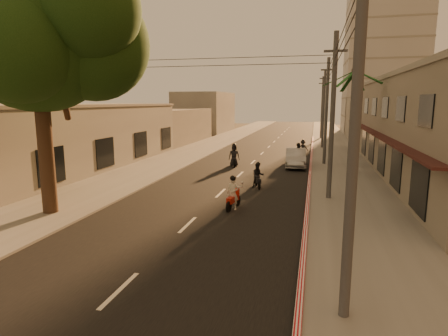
{
  "coord_description": "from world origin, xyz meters",
  "views": [
    {
      "loc": [
        5.31,
        -13.04,
        5.39
      ],
      "look_at": [
        0.54,
        6.63,
        1.8
      ],
      "focal_mm": 30.0,
      "sensor_mm": 36.0,
      "label": 1
    }
  ],
  "objects_px": {
    "scooter_far_a": "(234,156)",
    "scooter_far_b": "(303,148)",
    "scooter_red": "(233,194)",
    "scooter_mid_b": "(298,155)",
    "broadleaf_tree": "(46,32)",
    "scooter_mid_a": "(258,176)",
    "parked_car": "(296,158)",
    "palm_tree": "(355,77)"
  },
  "relations": [
    {
      "from": "scooter_red",
      "to": "scooter_mid_a",
      "type": "relative_size",
      "value": 1.07
    },
    {
      "from": "broadleaf_tree",
      "to": "scooter_mid_b",
      "type": "relative_size",
      "value": 6.11
    },
    {
      "from": "palm_tree",
      "to": "parked_car",
      "type": "distance_m",
      "value": 7.99
    },
    {
      "from": "broadleaf_tree",
      "to": "scooter_far_b",
      "type": "relative_size",
      "value": 7.29
    },
    {
      "from": "scooter_far_b",
      "to": "parked_car",
      "type": "distance_m",
      "value": 7.18
    },
    {
      "from": "broadleaf_tree",
      "to": "scooter_mid_a",
      "type": "height_order",
      "value": "broadleaf_tree"
    },
    {
      "from": "scooter_mid_b",
      "to": "scooter_far_b",
      "type": "relative_size",
      "value": 1.19
    },
    {
      "from": "palm_tree",
      "to": "scooter_mid_a",
      "type": "height_order",
      "value": "palm_tree"
    },
    {
      "from": "scooter_mid_b",
      "to": "parked_car",
      "type": "xyz_separation_m",
      "value": [
        -0.16,
        -0.58,
        -0.12
      ]
    },
    {
      "from": "scooter_mid_a",
      "to": "scooter_far_b",
      "type": "xyz_separation_m",
      "value": [
        2.26,
        15.62,
        -0.03
      ]
    },
    {
      "from": "scooter_mid_b",
      "to": "scooter_far_a",
      "type": "distance_m",
      "value": 5.45
    },
    {
      "from": "scooter_mid_a",
      "to": "scooter_mid_b",
      "type": "bearing_deg",
      "value": 59.32
    },
    {
      "from": "palm_tree",
      "to": "scooter_far_b",
      "type": "relative_size",
      "value": 4.94
    },
    {
      "from": "scooter_red",
      "to": "scooter_mid_a",
      "type": "distance_m",
      "value": 5.1
    },
    {
      "from": "scooter_far_a",
      "to": "broadleaf_tree",
      "type": "bearing_deg",
      "value": -124.08
    },
    {
      "from": "broadleaf_tree",
      "to": "scooter_red",
      "type": "xyz_separation_m",
      "value": [
        8.04,
        2.75,
        -7.69
      ]
    },
    {
      "from": "scooter_mid_a",
      "to": "scooter_far_a",
      "type": "bearing_deg",
      "value": 95.18
    },
    {
      "from": "scooter_red",
      "to": "scooter_mid_b",
      "type": "relative_size",
      "value": 0.91
    },
    {
      "from": "scooter_mid_b",
      "to": "scooter_far_a",
      "type": "bearing_deg",
      "value": -175.56
    },
    {
      "from": "scooter_far_a",
      "to": "scooter_far_b",
      "type": "distance_m",
      "value": 9.83
    },
    {
      "from": "broadleaf_tree",
      "to": "scooter_mid_a",
      "type": "distance_m",
      "value": 13.92
    },
    {
      "from": "scooter_red",
      "to": "scooter_mid_a",
      "type": "height_order",
      "value": "scooter_red"
    },
    {
      "from": "broadleaf_tree",
      "to": "scooter_far_b",
      "type": "height_order",
      "value": "broadleaf_tree"
    },
    {
      "from": "broadleaf_tree",
      "to": "scooter_mid_b",
      "type": "xyz_separation_m",
      "value": [
        10.63,
        16.86,
        -7.58
      ]
    },
    {
      "from": "scooter_far_a",
      "to": "scooter_far_b",
      "type": "bearing_deg",
      "value": 42.2
    },
    {
      "from": "scooter_mid_a",
      "to": "scooter_far_b",
      "type": "distance_m",
      "value": 15.79
    },
    {
      "from": "scooter_mid_b",
      "to": "scooter_far_b",
      "type": "height_order",
      "value": "scooter_mid_b"
    },
    {
      "from": "parked_car",
      "to": "scooter_mid_a",
      "type": "bearing_deg",
      "value": -106.17
    },
    {
      "from": "scooter_mid_a",
      "to": "scooter_far_b",
      "type": "height_order",
      "value": "scooter_mid_a"
    },
    {
      "from": "scooter_far_b",
      "to": "scooter_mid_a",
      "type": "bearing_deg",
      "value": -95.01
    },
    {
      "from": "scooter_mid_a",
      "to": "palm_tree",
      "type": "bearing_deg",
      "value": 27.1
    },
    {
      "from": "scooter_red",
      "to": "parked_car",
      "type": "xyz_separation_m",
      "value": [
        2.42,
        13.52,
        -0.01
      ]
    },
    {
      "from": "scooter_red",
      "to": "scooter_far_a",
      "type": "xyz_separation_m",
      "value": [
        -2.62,
        12.49,
        0.11
      ]
    },
    {
      "from": "scooter_red",
      "to": "scooter_mid_b",
      "type": "xyz_separation_m",
      "value": [
        2.59,
        14.1,
        0.11
      ]
    },
    {
      "from": "scooter_far_b",
      "to": "palm_tree",
      "type": "bearing_deg",
      "value": -65.18
    },
    {
      "from": "scooter_far_a",
      "to": "parked_car",
      "type": "height_order",
      "value": "scooter_far_a"
    },
    {
      "from": "scooter_mid_a",
      "to": "scooter_far_a",
      "type": "relative_size",
      "value": 0.85
    },
    {
      "from": "scooter_mid_a",
      "to": "scooter_mid_b",
      "type": "distance_m",
      "value": 9.26
    },
    {
      "from": "scooter_mid_b",
      "to": "palm_tree",
      "type": "bearing_deg",
      "value": -49.8
    },
    {
      "from": "broadleaf_tree",
      "to": "scooter_mid_a",
      "type": "xyz_separation_m",
      "value": [
        8.55,
        7.83,
        -7.71
      ]
    },
    {
      "from": "scooter_far_b",
      "to": "parked_car",
      "type": "bearing_deg",
      "value": -89.57
    },
    {
      "from": "scooter_far_a",
      "to": "parked_car",
      "type": "xyz_separation_m",
      "value": [
        5.04,
        1.04,
        -0.12
      ]
    }
  ]
}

